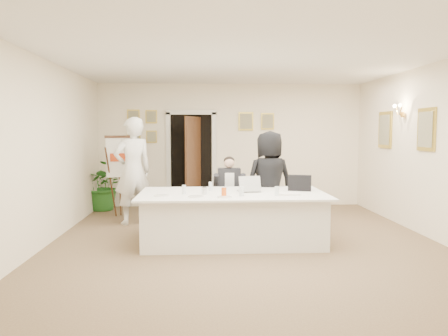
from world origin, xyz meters
name	(u,v)px	position (x,y,z in m)	size (l,w,h in m)	color
floor	(245,244)	(0.00, 0.00, 0.00)	(7.00, 7.00, 0.00)	brown
ceiling	(246,58)	(0.00, 0.00, 2.80)	(6.00, 7.00, 0.02)	white
wall_back	(231,145)	(0.00, 3.50, 1.40)	(6.00, 0.10, 2.80)	white
wall_front	(295,177)	(0.00, -3.50, 1.40)	(6.00, 0.10, 2.80)	white
wall_left	(42,153)	(-3.00, 0.00, 1.40)	(0.10, 7.00, 2.80)	white
wall_right	(440,152)	(3.00, 0.00, 1.40)	(0.10, 7.00, 2.80)	white
doorway	(192,161)	(-0.88, 3.32, 1.04)	(1.14, 0.86, 2.20)	black
pictures_back_wall	(196,126)	(-0.80, 3.47, 1.85)	(3.40, 0.06, 0.80)	gold
pictures_right_wall	(403,130)	(2.97, 1.20, 1.75)	(0.06, 2.20, 0.80)	gold
wall_sconce	(400,110)	(2.90, 1.20, 2.10)	(0.20, 0.30, 0.24)	gold
conference_table	(233,217)	(-0.19, 0.14, 0.39)	(2.86, 1.52, 0.78)	white
seated_man	(229,191)	(-0.17, 1.25, 0.64)	(0.55, 0.59, 1.29)	black
flip_chart	(121,180)	(-2.29, 2.27, 0.74)	(0.58, 0.42, 1.60)	#3B2613
standing_man	(133,171)	(-1.94, 1.60, 0.99)	(0.72, 0.47, 1.98)	white
standing_woman	(269,181)	(0.50, 0.90, 0.86)	(0.84, 0.55, 1.73)	black
potted_palm	(104,185)	(-2.80, 3.07, 0.55)	(0.99, 0.86, 1.10)	#235F1F
laptop	(249,183)	(0.08, 0.25, 0.91)	(0.34, 0.36, 0.28)	#B7BABC
laptop_bag	(300,183)	(0.89, 0.29, 0.90)	(0.36, 0.10, 0.25)	black
paper_stack	(288,194)	(0.63, -0.14, 0.79)	(0.33, 0.23, 0.03)	white
plate_left	(162,196)	(-1.25, -0.16, 0.78)	(0.22, 0.22, 0.01)	white
plate_mid	(196,196)	(-0.74, -0.28, 0.78)	(0.23, 0.23, 0.01)	white
plate_near	(225,197)	(-0.34, -0.34, 0.78)	(0.21, 0.21, 0.01)	white
glass_a	(184,190)	(-0.93, 0.01, 0.84)	(0.06, 0.06, 0.14)	silver
glass_b	(241,191)	(-0.08, -0.23, 0.84)	(0.07, 0.07, 0.14)	silver
glass_c	(277,191)	(0.44, -0.22, 0.84)	(0.06, 0.06, 0.14)	silver
glass_d	(211,186)	(-0.52, 0.39, 0.84)	(0.06, 0.06, 0.14)	silver
oj_glass	(224,192)	(-0.34, -0.26, 0.84)	(0.07, 0.07, 0.13)	#E05212
steel_jug	(204,191)	(-0.62, -0.02, 0.83)	(0.08, 0.08, 0.11)	silver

